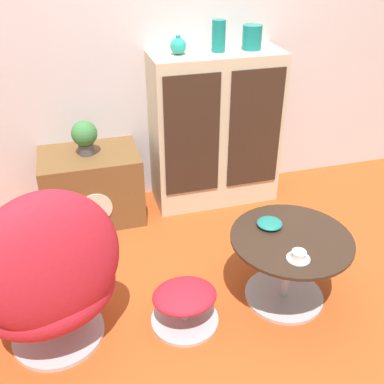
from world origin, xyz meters
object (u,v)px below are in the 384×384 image
tv_console (92,186)px  egg_chair (50,278)px  teacup (299,256)px  sideboard (215,130)px  vase_inner_left (219,36)px  ottoman (185,302)px  potted_plant (85,136)px  vase_leftmost (178,46)px  vase_inner_right (252,37)px  coffee_table (289,259)px  bowl (270,223)px

tv_console → egg_chair: 1.22m
egg_chair → teacup: size_ratio=7.86×
sideboard → vase_inner_left: bearing=25.4°
tv_console → teacup: (0.94, -1.35, 0.19)m
ottoman → potted_plant: 1.36m
teacup → vase_leftmost: bearing=100.7°
vase_inner_right → potted_plant: (-1.21, -0.04, -0.57)m
vase_inner_left → potted_plant: bearing=-177.6°
ottoman → vase_inner_right: vase_inner_right is taller
vase_inner_left → coffee_table: bearing=-88.3°
vase_leftmost → teacup: bearing=-79.3°
ottoman → potted_plant: size_ratio=1.54×
egg_chair → ottoman: bearing=-2.6°
vase_inner_right → ottoman: bearing=-123.6°
sideboard → bowl: 1.09m
tv_console → bowl: 1.40m
tv_console → teacup: tv_console is taller
vase_inner_right → bowl: (-0.28, -1.08, -0.78)m
coffee_table → vase_inner_left: vase_inner_left is taller
potted_plant → teacup: potted_plant is taller
vase_leftmost → bowl: size_ratio=0.86×
egg_chair → vase_inner_left: bearing=44.4°
sideboard → tv_console: size_ratio=1.66×
tv_console → potted_plant: (-0.01, 0.00, 0.40)m
ottoman → bowl: bearing=16.2°
tv_console → coffee_table: bearing=-49.8°
vase_leftmost → bowl: 1.34m
egg_chair → sideboard: bearing=44.5°
tv_console → coffee_table: tv_console is taller
sideboard → teacup: size_ratio=9.54×
sideboard → tv_console: (-0.95, -0.04, -0.32)m
coffee_table → vase_leftmost: bearing=104.6°
teacup → tv_console: bearing=124.8°
vase_inner_right → vase_leftmost: bearing=180.0°
tv_console → potted_plant: potted_plant is taller
vase_leftmost → tv_console: bearing=-176.5°
vase_inner_right → teacup: bearing=-100.6°
sideboard → vase_inner_left: vase_inner_left is taller
vase_leftmost → vase_inner_left: bearing=-0.0°
potted_plant → bowl: size_ratio=1.69×
ottoman → bowl: (0.54, 0.16, 0.31)m
teacup → ottoman: bearing=164.8°
sideboard → vase_inner_right: size_ratio=7.06×
ottoman → vase_inner_left: size_ratio=1.80×
sideboard → coffee_table: 1.25m
teacup → bowl: size_ratio=0.84×
teacup → bowl: 0.31m
coffee_table → teacup: bearing=-106.7°
sideboard → ottoman: sideboard is taller
vase_leftmost → potted_plant: (-0.68, -0.04, -0.55)m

